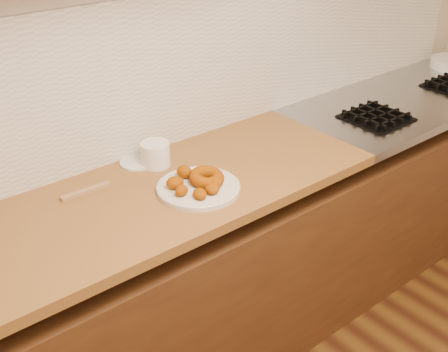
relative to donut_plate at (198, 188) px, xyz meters
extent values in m
cube|color=#C2B095|center=(0.21, 0.39, 0.44)|extent=(4.00, 0.02, 2.70)
cube|color=#4D2D13|center=(0.21, 0.08, -0.52)|extent=(3.60, 0.60, 0.77)
cube|color=brown|center=(-0.44, 0.08, -0.03)|extent=(2.30, 0.62, 0.04)
cube|color=#9EA0A5|center=(1.36, 0.08, -0.03)|extent=(1.30, 0.62, 0.04)
cube|color=beige|center=(0.21, 0.38, 0.29)|extent=(3.60, 0.02, 0.60)
cube|color=black|center=(1.01, 0.00, -0.01)|extent=(0.26, 0.26, 0.01)
cube|color=black|center=(0.92, 0.00, 0.01)|extent=(0.01, 0.24, 0.02)
cube|color=black|center=(1.01, -0.09, 0.01)|extent=(0.24, 0.01, 0.02)
cube|color=black|center=(0.98, 0.00, 0.01)|extent=(0.01, 0.24, 0.02)
cube|color=black|center=(1.01, -0.03, 0.01)|extent=(0.24, 0.01, 0.02)
cube|color=black|center=(1.04, 0.00, 0.01)|extent=(0.01, 0.24, 0.02)
cube|color=black|center=(1.01, 0.03, 0.01)|extent=(0.24, 0.01, 0.02)
cube|color=black|center=(1.10, 0.00, 0.01)|extent=(0.01, 0.24, 0.02)
cube|color=black|center=(1.01, 0.09, 0.01)|extent=(0.24, 0.01, 0.02)
cube|color=black|center=(1.57, 0.00, 0.01)|extent=(0.01, 0.24, 0.02)
cube|color=black|center=(1.66, 0.09, 0.01)|extent=(0.24, 0.01, 0.02)
cylinder|color=beige|center=(0.00, 0.00, 0.00)|extent=(0.30, 0.30, 0.02)
torus|color=#994600|center=(0.04, 0.00, 0.03)|extent=(0.18, 0.18, 0.06)
ellipsoid|color=#994600|center=(-0.07, 0.04, 0.03)|extent=(0.07, 0.07, 0.04)
ellipsoid|color=#994600|center=(-0.08, -0.02, 0.03)|extent=(0.05, 0.04, 0.04)
ellipsoid|color=#994600|center=(-0.04, -0.07, 0.03)|extent=(0.06, 0.07, 0.03)
ellipsoid|color=#994600|center=(0.01, -0.07, 0.03)|extent=(0.07, 0.08, 0.03)
ellipsoid|color=#994600|center=(0.00, 0.08, 0.03)|extent=(0.07, 0.07, 0.05)
ellipsoid|color=#994600|center=(0.04, -0.05, 0.03)|extent=(0.07, 0.07, 0.04)
cylinder|color=white|center=(-0.01, 0.25, 0.04)|extent=(0.14, 0.14, 0.09)
cylinder|color=silver|center=(-0.06, 0.31, 0.00)|extent=(0.18, 0.18, 0.01)
cylinder|color=#B38A18|center=(0.06, 0.32, 0.00)|extent=(0.08, 0.08, 0.01)
cube|color=#9C6F48|center=(-0.32, 0.23, 0.00)|extent=(0.18, 0.03, 0.01)
camera|label=1|loc=(-1.01, -1.38, 1.00)|focal=45.00mm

